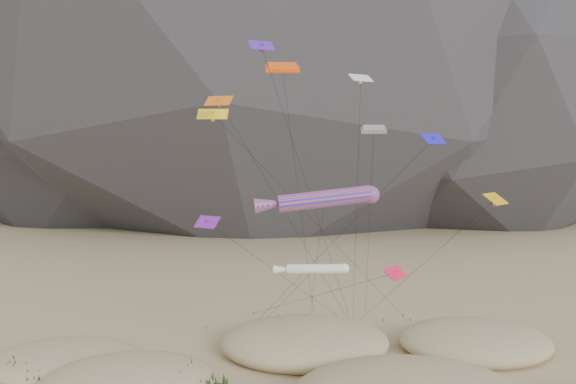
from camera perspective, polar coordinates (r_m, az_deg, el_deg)
The scene contains 6 objects.
kite_stakes at distance 58.12m, azimuth 3.29°, elevation -12.88°, with size 20.54×5.46×0.30m.
rainbow_tube_kite at distance 40.59m, azimuth 3.31°, elevation -0.75°, with size 9.21×17.63×14.70m.
white_tube_kite at distance 41.20m, azimuth 2.49°, elevation -7.82°, with size 6.38×14.05×9.17m.
orange_parafoil at distance 49.40m, azimuth -0.53°, elevation 12.25°, with size 5.45×8.29×24.87m.
multi_parafoil at distance 44.74m, azimuth 8.68°, elevation 5.87°, with size 4.15×15.64×19.24m.
delta_kites at distance 43.84m, azimuth 2.82°, elevation 4.21°, with size 23.20×22.69×25.72m.
Camera 1 is at (-6.37, -32.22, 17.05)m, focal length 35.00 mm.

